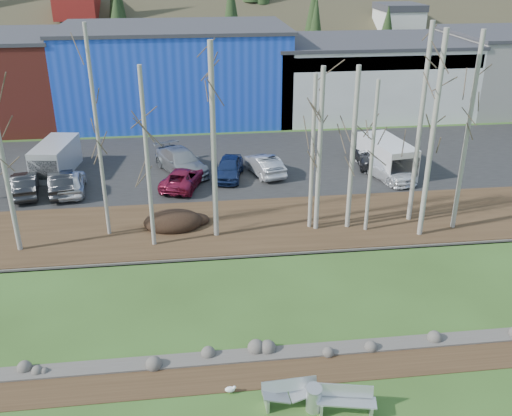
{
  "coord_description": "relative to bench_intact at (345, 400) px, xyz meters",
  "views": [
    {
      "loc": [
        -5.08,
        -14.67,
        14.56
      ],
      "look_at": [
        -1.86,
        11.54,
        2.5
      ],
      "focal_mm": 40.0,
      "sensor_mm": 36.0,
      "label": 1
    }
  ],
  "objects": [
    {
      "name": "birch_5",
      "position": [
        1.69,
        13.97,
        3.97
      ],
      "size": [
        0.22,
        0.22,
        8.65
      ],
      "color": "#A4A194",
      "rests_on": "far_bank"
    },
    {
      "name": "far_bank_rocks",
      "position": [
        0.22,
        11.48,
        -0.5
      ],
      "size": [
        80.0,
        0.8,
        0.46
      ],
      "primitive_type": null,
      "color": "#47423D",
      "rests_on": "ground"
    },
    {
      "name": "van_white",
      "position": [
        8.86,
        21.7,
        0.77
      ],
      "size": [
        2.94,
        5.44,
        2.26
      ],
      "rotation": [
        0.0,
        0.0,
        0.16
      ],
      "color": "white",
      "rests_on": "parking_lot"
    },
    {
      "name": "far_bank",
      "position": [
        0.22,
        14.68,
        -0.43
      ],
      "size": [
        80.0,
        7.0,
        0.15
      ],
      "primitive_type": "cube",
      "color": "#382616",
      "rests_on": "ground"
    },
    {
      "name": "dirt_strip",
      "position": [
        0.22,
        2.28,
        -0.49
      ],
      "size": [
        80.0,
        1.8,
        0.03
      ],
      "primitive_type": "cube",
      "color": "#382616",
      "rests_on": "ground"
    },
    {
      "name": "seagull",
      "position": [
        -3.84,
        1.36,
        -0.32
      ],
      "size": [
        0.45,
        0.21,
        0.32
      ],
      "rotation": [
        0.0,
        0.0,
        -0.15
      ],
      "color": "gold",
      "rests_on": "ground"
    },
    {
      "name": "building_blue",
      "position": [
        -5.78,
        39.18,
        3.65
      ],
      "size": [
        20.4,
        12.24,
        8.3
      ],
      "color": "#153DBC",
      "rests_on": "ground"
    },
    {
      "name": "bench_damaged",
      "position": [
        -1.82,
        0.62,
        -0.06
      ],
      "size": [
        1.99,
        0.76,
        0.87
      ],
      "rotation": [
        0.0,
        0.0,
        0.06
      ],
      "color": "silver",
      "rests_on": "ground"
    },
    {
      "name": "birch_9",
      "position": [
        7.66,
        14.24,
        5.2
      ],
      "size": [
        0.26,
        0.26,
        11.11
      ],
      "color": "#A4A194",
      "rests_on": "far_bank"
    },
    {
      "name": "litter_bin",
      "position": [
        -1.06,
        0.21,
        -0.05
      ],
      "size": [
        0.55,
        0.55,
        0.91
      ],
      "primitive_type": "cylinder",
      "rotation": [
        0.0,
        0.0,
        -0.05
      ],
      "color": "silver",
      "rests_on": "ground"
    },
    {
      "name": "car_3",
      "position": [
        -5.48,
        23.6,
        0.43
      ],
      "size": [
        4.32,
        5.93,
        1.6
      ],
      "primitive_type": "imported",
      "rotation": [
        0.0,
        0.0,
        0.43
      ],
      "color": "gray",
      "rests_on": "parking_lot"
    },
    {
      "name": "birch_0",
      "position": [
        -13.97,
        13.19,
        4.47
      ],
      "size": [
        0.25,
        0.25,
        9.64
      ],
      "color": "#A4A194",
      "rests_on": "far_bank"
    },
    {
      "name": "birch_2",
      "position": [
        -3.62,
        13.59,
        4.87
      ],
      "size": [
        0.29,
        0.29,
        10.44
      ],
      "color": "#A4A194",
      "rests_on": "far_bank"
    },
    {
      "name": "car_0",
      "position": [
        -12.53,
        20.75,
        0.36
      ],
      "size": [
        2.14,
        4.38,
        1.44
      ],
      "primitive_type": "imported",
      "rotation": [
        0.0,
        0.0,
        3.25
      ],
      "color": "silver",
      "rests_on": "parking_lot"
    },
    {
      "name": "car_4",
      "position": [
        -2.24,
        22.1,
        0.35
      ],
      "size": [
        2.54,
        4.46,
        1.43
      ],
      "primitive_type": "imported",
      "rotation": [
        0.0,
        0.0,
        -0.21
      ],
      "color": "navy",
      "rests_on": "parking_lot"
    },
    {
      "name": "birch_10",
      "position": [
        3.83,
        13.73,
        4.18
      ],
      "size": [
        0.26,
        0.26,
        9.06
      ],
      "color": "#A4A194",
      "rests_on": "far_bank"
    },
    {
      "name": "birch_7",
      "position": [
        7.55,
        12.31,
        5.14
      ],
      "size": [
        0.28,
        0.28,
        10.99
      ],
      "color": "#A4A194",
      "rests_on": "far_bank"
    },
    {
      "name": "car_6",
      "position": [
        8.41,
        23.73,
        0.38
      ],
      "size": [
        2.87,
        5.51,
        1.48
      ],
      "primitive_type": "imported",
      "rotation": [
        0.0,
        0.0,
        3.06
      ],
      "color": "#2A2A2D",
      "rests_on": "parking_lot"
    },
    {
      "name": "parking_lot",
      "position": [
        0.22,
        25.18,
        -0.43
      ],
      "size": [
        80.0,
        14.0,
        0.14
      ],
      "primitive_type": "cube",
      "color": "black",
      "rests_on": "ground"
    },
    {
      "name": "birch_1",
      "position": [
        -9.51,
        14.47,
        5.26
      ],
      "size": [
        0.2,
        0.2,
        11.24
      ],
      "color": "#A4A194",
      "rests_on": "far_bank"
    },
    {
      "name": "car_2",
      "position": [
        -5.34,
        20.86,
        0.27
      ],
      "size": [
        3.5,
        5.03,
        1.28
      ],
      "primitive_type": "imported",
      "rotation": [
        0.0,
        0.0,
        2.81
      ],
      "color": "maroon",
      "rests_on": "parking_lot"
    },
    {
      "name": "bench_intact",
      "position": [
        0.0,
        0.0,
        0.0
      ],
      "size": [
        2.09,
        1.0,
        1.01
      ],
      "rotation": [
        0.0,
        0.0,
        -0.21
      ],
      "color": "silver",
      "rests_on": "ground"
    },
    {
      "name": "birch_8",
      "position": [
        9.75,
        12.92,
        5.05
      ],
      "size": [
        0.24,
        0.24,
        10.82
      ],
      "color": "#A4A194",
      "rests_on": "far_bank"
    },
    {
      "name": "birch_4",
      "position": [
        2.01,
        13.73,
        4.18
      ],
      "size": [
        0.26,
        0.26,
        9.06
      ],
      "color": "#A4A194",
      "rests_on": "far_bank"
    },
    {
      "name": "car_1",
      "position": [
        -13.15,
        20.77,
        0.35
      ],
      "size": [
        2.32,
        4.54,
        1.43
      ],
      "primitive_type": "imported",
      "rotation": [
        0.0,
        0.0,
        3.34
      ],
      "color": "black",
      "rests_on": "parking_lot"
    },
    {
      "name": "river",
      "position": [
        0.22,
        7.38,
        -0.5
      ],
      "size": [
        80.0,
        8.0,
        0.9
      ],
      "primitive_type": null,
      "color": "black",
      "rests_on": "ground"
    },
    {
      "name": "ground",
      "position": [
        0.22,
        0.18,
        -0.5
      ],
      "size": [
        200.0,
        200.0,
        0.0
      ],
      "primitive_type": "plane",
      "color": "#2F4A1A",
      "rests_on": "ground"
    },
    {
      "name": "building_white",
      "position": [
        12.22,
        39.17,
        2.91
      ],
      "size": [
        18.36,
        12.24,
        6.8
      ],
      "color": "silver",
      "rests_on": "ground"
    },
    {
      "name": "van_grey",
      "position": [
        -14.2,
        24.39,
        0.72
      ],
      "size": [
        2.74,
        5.19,
        2.16
      ],
      "rotation": [
        0.0,
        0.0,
        -0.14
      ],
      "color": "silver",
      "rests_on": "parking_lot"
    },
    {
      "name": "car_7",
      "position": [
        8.54,
        20.71,
        0.33
      ],
      "size": [
        3.37,
        5.15,
        1.39
      ],
      "primitive_type": "imported",
      "rotation": [
        0.0,
        0.0,
        0.33
      ],
      "color": "white",
      "rests_on": "parking_lot"
    },
    {
      "name": "dirt_mound",
      "position": [
        -5.99,
        14.97,
        -0.03
      ],
      "size": [
        3.33,
        2.35,
        0.65
      ],
      "primitive_type": "ellipsoid",
      "color": "black",
      "rests_on": "far_bank"
    },
    {
      "name": "car_9",
      "position": [
        -15.41,
        20.77,
        0.35
      ],
      "size": [
        2.32,
        4.54,
        1.43
      ],
      "primitive_type": "imported",
      "rotation": [
        0.0,
        0.0,
        3.34
      ],
      "color": "black",
      "rests_on": "parking_lot"
    },
    {
      "name": "near_bank_rocks",
      "position": [
        0.22,
        3.28,
        -0.5
      ],
      "size": [
        80.0,
        0.8,
        0.5
      ],
      "primitive_type": null,
      "color": "#47423D",
      "rests_on": "ground"
    },
    {
      "name": "car_8",
      "position": [
        0.34,
        22.5,
        0.32
      ],
      "size": [
        2.52,
        4.36,
        1.36
      ],
      "primitive_type": "imported",
      "rotation": [
        0.0,
        0.0,
        3.42
      ],
      "color": "silver",
      "rests_on": "parking_lot"
    },
    {
      "name": "birch_6",
      "position": [
        4.75,
        13.22,
        3.86
      ],
      "size": [
        0.2,
        0.2,
        8.43
      ],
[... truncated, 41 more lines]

